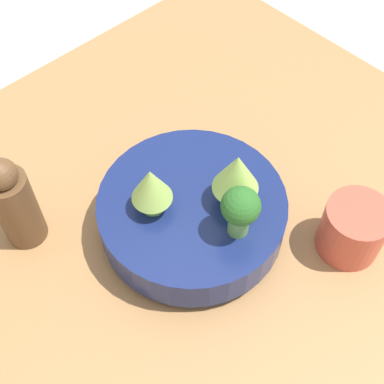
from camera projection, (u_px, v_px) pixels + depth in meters
ground_plane at (179, 248)px, 0.78m from camera, size 6.00×6.00×0.00m
table at (178, 240)px, 0.77m from camera, size 0.97×0.84×0.04m
bowl at (192, 213)px, 0.72m from camera, size 0.25×0.25×0.07m
romanesco_piece_near at (237, 175)px, 0.65m from camera, size 0.06×0.06×0.09m
romanesco_piece_far at (151, 187)px, 0.66m from camera, size 0.05×0.05×0.08m
broccoli_floret_front at (240, 209)px, 0.63m from camera, size 0.05×0.05×0.08m
cup at (353, 229)px, 0.70m from camera, size 0.09×0.09×0.08m
pepper_mill at (15, 204)px, 0.69m from camera, size 0.05×0.05×0.15m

